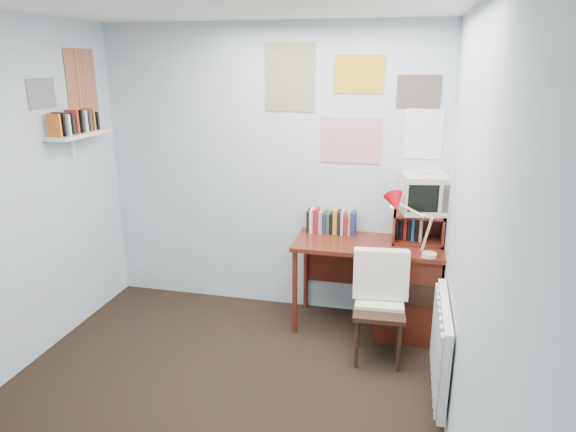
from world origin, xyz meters
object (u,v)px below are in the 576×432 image
desk (399,285)px  wall_shelf (79,134)px  desk_chair (379,311)px  tv_riser (418,227)px  crt_tv (425,192)px  desk_lamp (431,231)px  radiator (441,346)px

desk → wall_shelf: wall_shelf is taller
desk → desk_chair: desk_chair is taller
desk_chair → tv_riser: (0.25, 0.60, 0.48)m
crt_tv → wall_shelf: size_ratio=0.57×
desk_lamp → radiator: 0.90m
desk → radiator: size_ratio=1.50×
radiator → wall_shelf: 3.15m
wall_shelf → desk: bearing=8.4°
desk_chair → crt_tv: crt_tv is taller
tv_riser → desk_lamp: bearing=-75.3°
desk_chair → wall_shelf: 2.73m
desk_chair → radiator: bearing=-49.0°
desk → crt_tv: crt_tv is taller
desk_lamp → wall_shelf: 2.86m
desk_lamp → wall_shelf: size_ratio=0.65×
tv_riser → crt_tv: bearing=34.2°
desk → crt_tv: 0.80m
radiator → wall_shelf: wall_shelf is taller
desk → crt_tv: size_ratio=3.37×
desk_lamp → tv_riser: bearing=111.5°
tv_riser → desk_chair: bearing=-112.7°
tv_riser → radiator: size_ratio=0.50×
desk → tv_riser: (0.12, 0.11, 0.48)m
desk → tv_riser: tv_riser is taller
crt_tv → wall_shelf: bearing=-180.0°
wall_shelf → crt_tv: bearing=10.6°
crt_tv → tv_riser: bearing=-156.4°
tv_riser → crt_tv: (0.03, 0.02, 0.29)m
desk_lamp → crt_tv: 0.42m
tv_riser → radiator: (0.17, -1.04, -0.47)m
desk_chair → wall_shelf: (-2.44, 0.11, 1.22)m
desk_lamp → radiator: bearing=-76.5°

